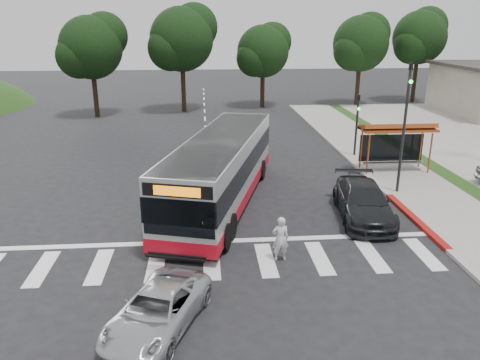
{
  "coord_description": "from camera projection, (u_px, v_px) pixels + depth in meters",
  "views": [
    {
      "loc": [
        -0.18,
        -20.21,
        8.25
      ],
      "look_at": [
        1.4,
        -0.46,
        1.6
      ],
      "focal_mm": 35.0,
      "sensor_mm": 36.0,
      "label": 1
    }
  ],
  "objects": [
    {
      "name": "bus_shelter",
      "position": [
        396.0,
        132.0,
        26.63
      ],
      "size": [
        4.2,
        1.6,
        2.86
      ],
      "color": "#A7461B",
      "rests_on": "sidewalk_east"
    },
    {
      "name": "crosswalk_ladder",
      "position": [
        212.0,
        262.0,
        17.01
      ],
      "size": [
        18.0,
        2.6,
        0.01
      ],
      "primitive_type": "cube",
      "color": "silver",
      "rests_on": "ground"
    },
    {
      "name": "tree_north_c",
      "position": [
        92.0,
        46.0,
        41.72
      ],
      "size": [
        6.16,
        5.74,
        9.3
      ],
      "color": "black",
      "rests_on": "ground"
    },
    {
      "name": "traffic_signal_ne_tall",
      "position": [
        405.0,
        118.0,
        22.64
      ],
      "size": [
        0.18,
        0.37,
        6.5
      ],
      "color": "black",
      "rests_on": "ground"
    },
    {
      "name": "sidewalk_east",
      "position": [
        378.0,
        157.0,
        30.11
      ],
      "size": [
        4.0,
        40.0,
        0.12
      ],
      "primitive_type": "cube",
      "color": "gray",
      "rests_on": "ground"
    },
    {
      "name": "tree_ne_a",
      "position": [
        361.0,
        43.0,
        47.44
      ],
      "size": [
        6.16,
        5.74,
        9.3
      ],
      "color": "black",
      "rests_on": "parking_lot"
    },
    {
      "name": "transit_bus",
      "position": [
        221.0,
        171.0,
        22.08
      ],
      "size": [
        6.09,
        12.8,
        3.24
      ],
      "primitive_type": null,
      "rotation": [
        0.0,
        0.0,
        -0.28
      ],
      "color": "#B2B4B7",
      "rests_on": "ground"
    },
    {
      "name": "curb_east",
      "position": [
        347.0,
        158.0,
        29.95
      ],
      "size": [
        0.3,
        40.0,
        0.15
      ],
      "primitive_type": "cube",
      "color": "#9E9991",
      "rests_on": "ground"
    },
    {
      "name": "pedestrian",
      "position": [
        280.0,
        239.0,
        16.91
      ],
      "size": [
        0.63,
        0.42,
        1.7
      ],
      "primitive_type": "imported",
      "rotation": [
        0.0,
        0.0,
        3.17
      ],
      "color": "silver",
      "rests_on": "ground"
    },
    {
      "name": "curb_east_red",
      "position": [
        415.0,
        220.0,
        20.5
      ],
      "size": [
        0.32,
        6.0,
        0.15
      ],
      "primitive_type": "cube",
      "color": "maroon",
      "rests_on": "ground"
    },
    {
      "name": "tree_ne_b",
      "position": [
        420.0,
        36.0,
        49.69
      ],
      "size": [
        6.16,
        5.74,
        10.02
      ],
      "color": "black",
      "rests_on": "ground"
    },
    {
      "name": "tree_north_b",
      "position": [
        264.0,
        50.0,
        46.91
      ],
      "size": [
        5.72,
        5.33,
        8.43
      ],
      "color": "black",
      "rests_on": "ground"
    },
    {
      "name": "silver_suv_south",
      "position": [
        157.0,
        310.0,
        13.15
      ],
      "size": [
        3.36,
        4.62,
        1.17
      ],
      "primitive_type": "imported",
      "rotation": [
        0.0,
        0.0,
        -0.38
      ],
      "color": "#B1B2B6",
      "rests_on": "ground"
    },
    {
      "name": "dark_sedan",
      "position": [
        363.0,
        201.0,
        20.68
      ],
      "size": [
        2.79,
        5.52,
        1.54
      ],
      "primitive_type": "imported",
      "rotation": [
        0.0,
        0.0,
        -0.12
      ],
      "color": "black",
      "rests_on": "ground"
    },
    {
      "name": "tree_north_a",
      "position": [
        182.0,
        38.0,
        44.02
      ],
      "size": [
        6.6,
        6.15,
        10.17
      ],
      "color": "black",
      "rests_on": "ground"
    },
    {
      "name": "traffic_signal_ne_short",
      "position": [
        357.0,
        119.0,
        29.7
      ],
      "size": [
        0.18,
        0.37,
        4.0
      ],
      "color": "black",
      "rests_on": "ground"
    },
    {
      "name": "ground",
      "position": [
        209.0,
        210.0,
        21.74
      ],
      "size": [
        140.0,
        140.0,
        0.0
      ],
      "primitive_type": "plane",
      "color": "black",
      "rests_on": "ground"
    }
  ]
}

